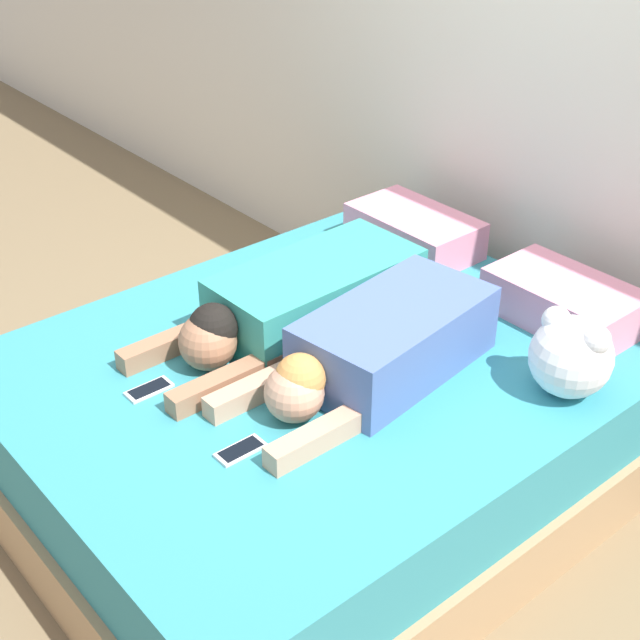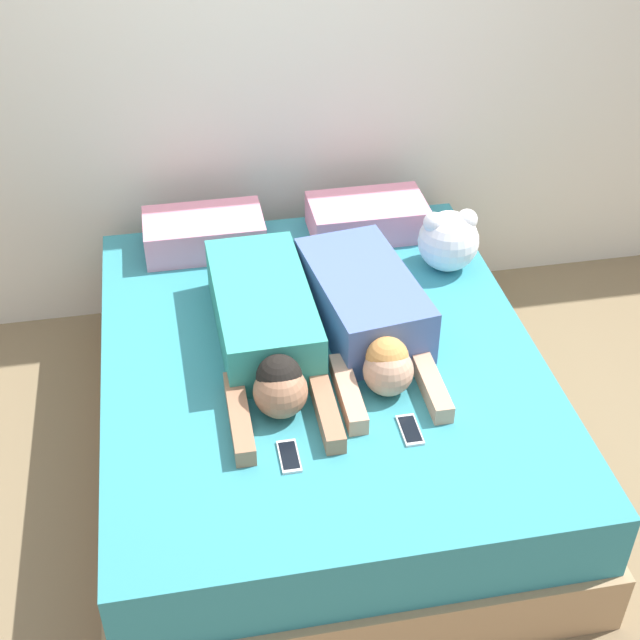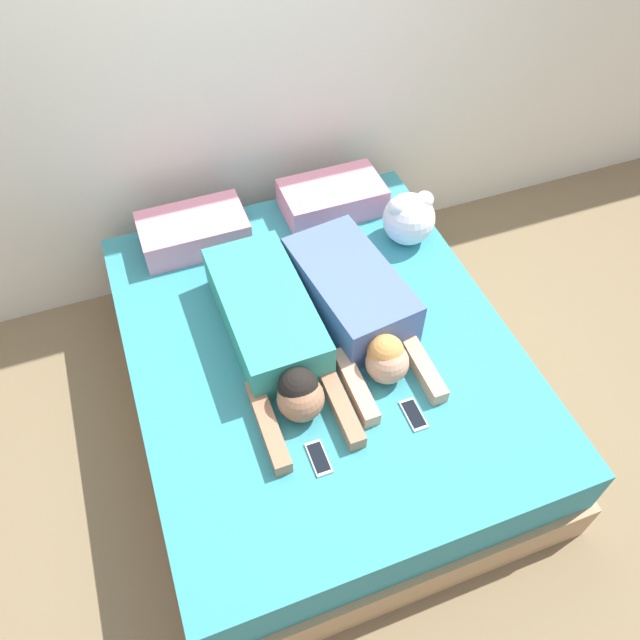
{
  "view_description": "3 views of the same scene",
  "coord_description": "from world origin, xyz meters",
  "px_view_note": "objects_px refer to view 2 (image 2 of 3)",
  "views": [
    {
      "loc": [
        1.92,
        -1.62,
        2.23
      ],
      "look_at": [
        0.0,
        0.0,
        0.69
      ],
      "focal_mm": 50.0,
      "sensor_mm": 36.0,
      "label": 1
    },
    {
      "loc": [
        -0.49,
        -2.64,
        2.73
      ],
      "look_at": [
        0.0,
        0.0,
        0.69
      ],
      "focal_mm": 50.0,
      "sensor_mm": 36.0,
      "label": 2
    },
    {
      "loc": [
        -0.6,
        -1.61,
        2.77
      ],
      "look_at": [
        0.0,
        0.0,
        0.69
      ],
      "focal_mm": 35.0,
      "sensor_mm": 36.0,
      "label": 3
    }
  ],
  "objects_px": {
    "pillow_head_right": "(367,217)",
    "person_right": "(367,312)",
    "cell_phone_left": "(289,456)",
    "cell_phone_right": "(410,430)",
    "person_left": "(266,326)",
    "plush_toy": "(448,240)",
    "bed": "(320,403)",
    "pillow_head_left": "(204,233)"
  },
  "relations": [
    {
      "from": "cell_phone_right",
      "to": "plush_toy",
      "type": "height_order",
      "value": "plush_toy"
    },
    {
      "from": "person_left",
      "to": "plush_toy",
      "type": "bearing_deg",
      "value": 26.25
    },
    {
      "from": "person_right",
      "to": "plush_toy",
      "type": "distance_m",
      "value": 0.61
    },
    {
      "from": "cell_phone_left",
      "to": "plush_toy",
      "type": "xyz_separation_m",
      "value": [
        0.86,
        1.02,
        0.14
      ]
    },
    {
      "from": "person_right",
      "to": "plush_toy",
      "type": "bearing_deg",
      "value": 42.12
    },
    {
      "from": "pillow_head_right",
      "to": "pillow_head_left",
      "type": "bearing_deg",
      "value": 180.0
    },
    {
      "from": "person_left",
      "to": "person_right",
      "type": "distance_m",
      "value": 0.4
    },
    {
      "from": "person_right",
      "to": "pillow_head_right",
      "type": "bearing_deg",
      "value": 76.98
    },
    {
      "from": "bed",
      "to": "cell_phone_left",
      "type": "height_order",
      "value": "cell_phone_left"
    },
    {
      "from": "bed",
      "to": "pillow_head_right",
      "type": "relative_size",
      "value": 3.93
    },
    {
      "from": "bed",
      "to": "pillow_head_right",
      "type": "distance_m",
      "value": 0.98
    },
    {
      "from": "bed",
      "to": "plush_toy",
      "type": "height_order",
      "value": "plush_toy"
    },
    {
      "from": "person_right",
      "to": "cell_phone_right",
      "type": "relative_size",
      "value": 6.57
    },
    {
      "from": "cell_phone_left",
      "to": "plush_toy",
      "type": "height_order",
      "value": "plush_toy"
    },
    {
      "from": "person_right",
      "to": "bed",
      "type": "bearing_deg",
      "value": -161.66
    },
    {
      "from": "bed",
      "to": "plush_toy",
      "type": "distance_m",
      "value": 0.91
    },
    {
      "from": "pillow_head_left",
      "to": "plush_toy",
      "type": "relative_size",
      "value": 1.91
    },
    {
      "from": "bed",
      "to": "cell_phone_left",
      "type": "bearing_deg",
      "value": -110.93
    },
    {
      "from": "cell_phone_left",
      "to": "cell_phone_right",
      "type": "height_order",
      "value": "same"
    },
    {
      "from": "pillow_head_left",
      "to": "pillow_head_right",
      "type": "bearing_deg",
      "value": 0.0
    },
    {
      "from": "pillow_head_left",
      "to": "pillow_head_right",
      "type": "xyz_separation_m",
      "value": [
        0.75,
        0.0,
        0.0
      ]
    },
    {
      "from": "pillow_head_left",
      "to": "person_left",
      "type": "relative_size",
      "value": 0.48
    },
    {
      "from": "pillow_head_left",
      "to": "cell_phone_left",
      "type": "height_order",
      "value": "pillow_head_left"
    },
    {
      "from": "pillow_head_left",
      "to": "pillow_head_right",
      "type": "distance_m",
      "value": 0.75
    },
    {
      "from": "cell_phone_right",
      "to": "plush_toy",
      "type": "xyz_separation_m",
      "value": [
        0.43,
        0.97,
        0.14
      ]
    },
    {
      "from": "pillow_head_right",
      "to": "person_left",
      "type": "relative_size",
      "value": 0.48
    },
    {
      "from": "bed",
      "to": "cell_phone_right",
      "type": "height_order",
      "value": "cell_phone_right"
    },
    {
      "from": "bed",
      "to": "pillow_head_right",
      "type": "xyz_separation_m",
      "value": [
        0.38,
        0.83,
        0.36
      ]
    },
    {
      "from": "pillow_head_right",
      "to": "plush_toy",
      "type": "relative_size",
      "value": 1.91
    },
    {
      "from": "pillow_head_right",
      "to": "person_right",
      "type": "xyz_separation_m",
      "value": [
        -0.18,
        -0.76,
        0.03
      ]
    },
    {
      "from": "pillow_head_right",
      "to": "cell_phone_right",
      "type": "bearing_deg",
      "value": -96.47
    },
    {
      "from": "person_left",
      "to": "cell_phone_right",
      "type": "xyz_separation_m",
      "value": [
        0.43,
        -0.55,
        -0.1
      ]
    },
    {
      "from": "person_left",
      "to": "cell_phone_left",
      "type": "bearing_deg",
      "value": -90.71
    },
    {
      "from": "person_left",
      "to": "cell_phone_left",
      "type": "distance_m",
      "value": 0.61
    },
    {
      "from": "pillow_head_left",
      "to": "cell_phone_right",
      "type": "relative_size",
      "value": 3.51
    },
    {
      "from": "pillow_head_left",
      "to": "person_left",
      "type": "bearing_deg",
      "value": -77.11
    },
    {
      "from": "pillow_head_right",
      "to": "cell_phone_right",
      "type": "height_order",
      "value": "pillow_head_right"
    },
    {
      "from": "pillow_head_left",
      "to": "person_right",
      "type": "height_order",
      "value": "person_right"
    },
    {
      "from": "person_left",
      "to": "cell_phone_right",
      "type": "bearing_deg",
      "value": -52.18
    },
    {
      "from": "person_left",
      "to": "cell_phone_left",
      "type": "height_order",
      "value": "person_left"
    },
    {
      "from": "bed",
      "to": "person_right",
      "type": "relative_size",
      "value": 2.1
    },
    {
      "from": "bed",
      "to": "person_right",
      "type": "xyz_separation_m",
      "value": [
        0.2,
        0.07,
        0.39
      ]
    }
  ]
}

